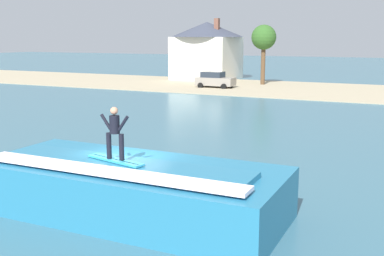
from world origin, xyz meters
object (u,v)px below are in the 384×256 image
(surfboard, at_px, (115,160))
(surfer, at_px, (115,130))
(car_near_shore, at_px, (215,80))
(wave_crest, at_px, (131,188))
(house_with_chimney, at_px, (207,48))
(tree_tall_bare, at_px, (264,39))

(surfboard, distance_m, surfer, 0.97)
(surfer, distance_m, car_near_shore, 39.86)
(wave_crest, distance_m, car_near_shore, 39.52)
(wave_crest, height_order, house_with_chimney, house_with_chimney)
(wave_crest, height_order, surfboard, surfboard)
(house_with_chimney, bearing_deg, wave_crest, -69.27)
(surfboard, height_order, house_with_chimney, house_with_chimney)
(house_with_chimney, bearing_deg, tree_tall_bare, -25.18)
(wave_crest, xyz_separation_m, tree_tall_bare, (-8.70, 43.08, 4.67))
(wave_crest, relative_size, surfboard, 4.37)
(house_with_chimney, bearing_deg, surfer, -69.72)
(wave_crest, xyz_separation_m, surfboard, (-0.29, -0.40, 1.01))
(surfer, bearing_deg, car_near_shore, 108.06)
(wave_crest, relative_size, car_near_shore, 2.29)
(car_near_shore, bearing_deg, house_with_chimney, 118.12)
(surfboard, bearing_deg, tree_tall_bare, 100.95)
(surfer, bearing_deg, house_with_chimney, 110.28)
(tree_tall_bare, bearing_deg, surfer, -79.04)
(house_with_chimney, relative_size, tree_tall_bare, 1.38)
(car_near_shore, bearing_deg, surfboard, -71.95)
(wave_crest, height_order, surfer, surfer)
(wave_crest, xyz_separation_m, house_with_chimney, (-17.95, 47.42, 3.37))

